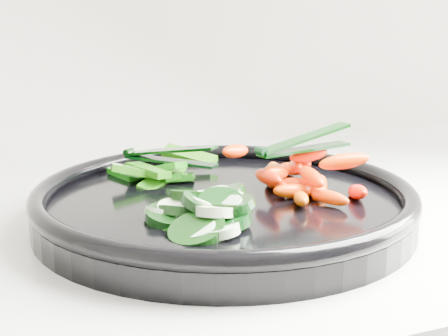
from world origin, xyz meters
name	(u,v)px	position (x,y,z in m)	size (l,w,h in m)	color
veggie_tray	(224,202)	(-0.33, 1.64, 0.95)	(0.43, 0.43, 0.04)	black
cucumber_pile	(197,211)	(-0.38, 1.59, 0.96)	(0.11, 0.13, 0.04)	black
carrot_pile	(297,176)	(-0.26, 1.63, 0.97)	(0.13, 0.16, 0.05)	#E85700
pepper_pile	(159,171)	(-0.37, 1.74, 0.96)	(0.13, 0.11, 0.03)	#17720A
tong_carrot	(302,144)	(-0.25, 1.63, 1.00)	(0.11, 0.04, 0.02)	black
tong_pepper	(167,156)	(-0.36, 1.74, 0.98)	(0.09, 0.09, 0.02)	black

